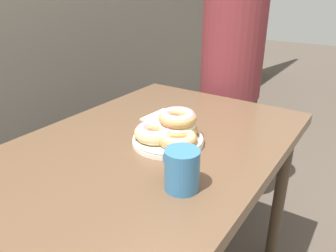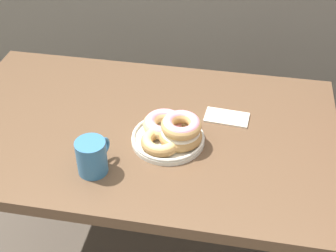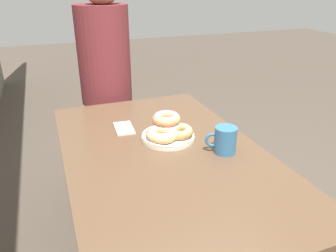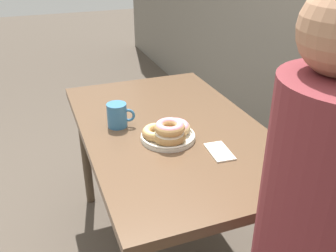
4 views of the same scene
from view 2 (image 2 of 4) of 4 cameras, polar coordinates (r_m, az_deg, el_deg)
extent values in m
cube|color=brown|center=(1.51, -3.33, -0.69)|extent=(1.25, 0.76, 0.04)
cylinder|color=#473828|center=(2.14, -15.83, -1.17)|extent=(0.05, 0.05, 0.70)
cylinder|color=#473828|center=(1.98, 15.41, -4.96)|extent=(0.05, 0.05, 0.70)
cylinder|color=silver|center=(1.44, 0.00, -1.65)|extent=(0.22, 0.22, 0.01)
torus|color=silver|center=(1.43, 0.00, -1.28)|extent=(0.22, 0.22, 0.01)
torus|color=#B2844C|center=(1.41, 1.52, -1.20)|extent=(0.13, 0.13, 0.04)
torus|color=silver|center=(1.40, 1.52, -0.97)|extent=(0.12, 0.12, 0.03)
torus|color=#D6B27A|center=(1.45, -0.47, 0.20)|extent=(0.18, 0.18, 0.04)
torus|color=pink|center=(1.44, -0.47, 0.43)|extent=(0.17, 0.17, 0.03)
torus|color=#B2844C|center=(1.39, -0.87, -1.94)|extent=(0.16, 0.16, 0.04)
torus|color=#E0D17F|center=(1.38, -0.87, -1.74)|extent=(0.15, 0.15, 0.03)
torus|color=tan|center=(1.38, 1.63, 0.09)|extent=(0.14, 0.14, 0.04)
torus|color=pink|center=(1.38, 1.63, 0.31)|extent=(0.13, 0.13, 0.03)
cylinder|color=teal|center=(1.33, -9.29, -3.74)|extent=(0.09, 0.09, 0.11)
cylinder|color=#382114|center=(1.29, -9.50, -2.21)|extent=(0.07, 0.07, 0.00)
torus|color=teal|center=(1.35, -7.99, -2.57)|extent=(0.03, 0.06, 0.06)
cube|color=beige|center=(1.54, 7.17, 1.06)|extent=(0.15, 0.09, 0.01)
camera|label=1|loc=(1.21, -44.73, 4.05)|focal=35.00mm
camera|label=3|loc=(2.06, -34.37, 24.06)|focal=35.00mm
camera|label=4|loc=(1.23, 69.58, 4.86)|focal=40.00mm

